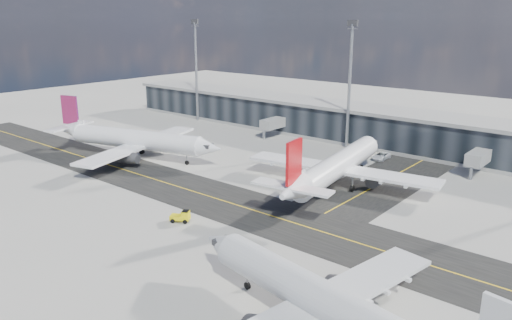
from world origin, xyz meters
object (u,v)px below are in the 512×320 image
at_px(airliner_af, 134,139).
at_px(service_van, 381,156).
at_px(baggage_tug, 182,216).
at_px(airliner_near, 330,305).
at_px(airliner_redtail, 337,166).

distance_m(airliner_af, service_van, 53.45).
bearing_deg(service_van, baggage_tug, -101.26).
xyz_separation_m(airliner_af, service_van, (41.81, 33.14, -3.36)).
xyz_separation_m(airliner_near, service_van, (-24.42, 60.68, -2.99)).
distance_m(airliner_af, airliner_redtail, 45.37).
distance_m(airliner_redtail, airliner_near, 44.35).
xyz_separation_m(airliner_redtail, baggage_tug, (-9.70, -28.16, -3.19)).
relative_size(airliner_redtail, baggage_tug, 13.10).
distance_m(baggage_tug, service_van, 50.99).
bearing_deg(baggage_tug, airliner_near, 42.03).
height_order(airliner_redtail, airliner_near, airliner_redtail).
distance_m(airliner_redtail, baggage_tug, 29.96).
xyz_separation_m(airliner_redtail, airliner_near, (22.17, -38.40, -0.33)).
bearing_deg(airliner_near, service_van, 31.64).
height_order(airliner_redtail, baggage_tug, airliner_redtail).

